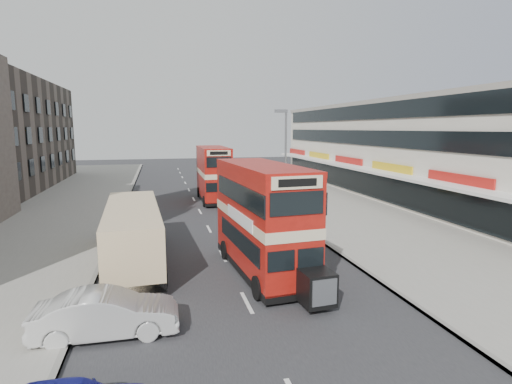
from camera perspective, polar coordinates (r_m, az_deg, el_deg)
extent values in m
plane|color=#28282B|center=(14.61, 0.45, -18.34)|extent=(160.00, 160.00, 0.00)
cube|color=#28282B|center=(33.43, -7.84, -2.71)|extent=(12.00, 90.00, 0.01)
cube|color=gray|center=(36.55, 11.22, -1.69)|extent=(12.00, 90.00, 0.15)
cube|color=gray|center=(34.43, -28.17, -3.24)|extent=(12.00, 90.00, 0.15)
cube|color=gray|center=(33.40, -18.33, -2.97)|extent=(0.20, 90.00, 0.16)
cube|color=gray|center=(34.53, 2.28, -2.14)|extent=(0.20, 90.00, 0.16)
cube|color=beige|center=(41.69, 20.33, 5.35)|extent=(8.00, 46.00, 9.00)
cube|color=black|center=(39.85, 15.26, 1.25)|extent=(0.10, 44.00, 2.40)
cube|color=gray|center=(41.70, 20.68, 11.66)|extent=(8.20, 46.20, 0.40)
cube|color=white|center=(39.29, 14.25, 3.25)|extent=(1.80, 44.00, 0.20)
cylinder|color=slate|center=(32.23, 4.15, 4.10)|extent=(0.16, 0.16, 8.00)
cube|color=slate|center=(32.03, 3.54, 11.24)|extent=(1.00, 0.20, 0.25)
cube|color=black|center=(19.42, 0.84, -10.19)|extent=(3.07, 7.92, 0.34)
cube|color=maroon|center=(19.07, 0.85, -6.89)|extent=(3.05, 7.92, 2.13)
cube|color=beige|center=(18.77, 0.86, -3.33)|extent=(3.10, 7.96, 0.44)
cube|color=maroon|center=(18.56, 0.87, 0.17)|extent=(3.05, 7.92, 2.03)
cube|color=maroon|center=(18.43, 0.88, 3.53)|extent=(3.07, 7.94, 0.24)
cube|color=black|center=(15.61, 8.51, -13.08)|extent=(1.25, 1.25, 1.26)
cube|color=black|center=(38.20, -5.94, -0.72)|extent=(2.43, 7.61, 0.33)
cube|color=maroon|center=(38.03, -5.96, 0.98)|extent=(2.41, 7.61, 2.09)
cube|color=beige|center=(37.89, -5.99, 2.76)|extent=(2.45, 7.65, 0.43)
cube|color=maroon|center=(37.78, -6.02, 4.48)|extent=(2.41, 7.61, 2.00)
cube|color=maroon|center=(37.71, -6.05, 6.10)|extent=(2.43, 7.63, 0.24)
cube|color=black|center=(33.93, -4.00, -1.01)|extent=(1.14, 1.15, 1.24)
cube|color=black|center=(21.74, -16.69, -8.30)|extent=(3.06, 10.12, 0.40)
cube|color=beige|center=(21.43, -16.83, -5.36)|extent=(3.04, 10.12, 2.60)
imported|color=silver|center=(14.58, -20.14, -15.72)|extent=(4.57, 1.63, 1.50)
imported|color=#9F0F12|center=(32.17, 1.03, -1.74)|extent=(5.17, 2.15, 1.50)
imported|color=#C38313|center=(36.83, -0.61, -0.65)|extent=(4.21, 2.06, 1.15)
imported|color=gray|center=(30.32, 7.38, -1.77)|extent=(0.85, 0.77, 1.93)
imported|color=gray|center=(43.17, 2.53, 1.33)|extent=(1.07, 0.68, 1.70)
imported|color=gray|center=(33.25, -1.63, -1.84)|extent=(0.82, 1.92, 0.98)
imported|color=black|center=(33.11, -1.63, -0.41)|extent=(0.76, 0.53, 1.96)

